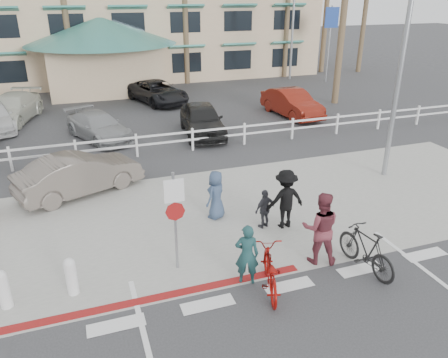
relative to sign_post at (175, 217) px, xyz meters
name	(u,v)px	position (x,y,z in m)	size (l,w,h in m)	color
ground	(301,302)	(2.30, -2.20, -1.45)	(140.00, 140.00, 0.00)	#333335
sidewalk_plaza	(232,213)	(2.30, 2.30, -1.44)	(22.00, 7.00, 0.01)	gray
cross_street	(197,168)	(2.30, 6.30, -1.45)	(40.00, 5.00, 0.01)	#333335
parking_lot	(152,110)	(2.30, 15.80, -1.45)	(50.00, 16.00, 0.01)	#333335
curb_red	(158,297)	(-0.70, -1.00, -1.44)	(7.00, 0.25, 0.02)	maroon
rail_fence	(195,139)	(2.80, 8.30, -0.95)	(29.40, 0.16, 1.00)	silver
building	(142,0)	(4.30, 28.80, 4.20)	(28.00, 16.00, 11.30)	#D0B28E
sign_post	(175,217)	(0.00, 0.00, 0.00)	(0.50, 0.10, 2.90)	gray
bollard_0	(71,276)	(-2.50, -0.20, -0.97)	(0.26, 0.26, 0.95)	silver
bollard_1	(3,289)	(-3.90, -0.20, -0.97)	(0.26, 0.26, 0.95)	silver
streetlight_0	(403,52)	(8.80, 3.30, 3.05)	(0.60, 2.00, 9.00)	gray
streetlight_1	(293,14)	(14.30, 21.80, 3.30)	(0.60, 2.00, 9.50)	gray
info_sign	(329,44)	(16.30, 19.80, 1.35)	(1.20, 0.16, 5.60)	navy
bike_red	(270,271)	(1.82, -1.54, -0.95)	(0.67, 1.91, 1.01)	#800905
rider_red	(247,254)	(1.42, -1.11, -0.68)	(0.56, 0.37, 1.55)	#183D3E
bike_black	(366,250)	(4.38, -1.60, -0.87)	(0.54, 1.92, 1.15)	black
rider_black	(320,228)	(3.48, -0.89, -0.49)	(0.94, 0.73, 1.93)	brown
pedestrian_a	(285,199)	(3.47, 1.01, -0.56)	(1.16, 0.66, 1.79)	black
pedestrian_child	(265,209)	(2.90, 1.16, -0.85)	(0.71, 0.29, 1.21)	#2F3036
pedestrian_b	(216,195)	(1.75, 2.20, -0.69)	(0.74, 0.48, 1.52)	#334562
car_white_sedan	(79,174)	(-2.06, 5.42, -0.76)	(1.47, 4.20, 1.39)	#5F574F
lot_car_1	(98,126)	(-0.99, 11.27, -0.84)	(1.72, 4.23, 1.23)	gray
lot_car_2	(202,119)	(3.74, 10.33, -0.70)	(1.78, 4.42, 1.50)	black
lot_car_3	(292,103)	(9.35, 11.96, -0.72)	(1.54, 4.41, 1.45)	maroon
lot_car_4	(12,109)	(-5.04, 15.79, -0.74)	(1.98, 4.87, 1.41)	beige
lot_car_5	(158,92)	(3.03, 17.46, -0.79)	(2.21, 4.79, 1.33)	black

